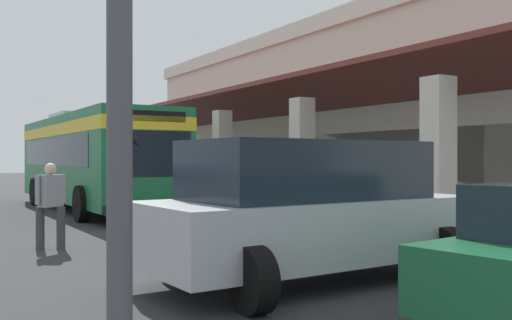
# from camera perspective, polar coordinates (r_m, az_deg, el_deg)

# --- Properties ---
(ground) EXTENTS (120.00, 120.00, 0.00)m
(ground) POSITION_cam_1_polar(r_m,az_deg,el_deg) (21.50, 11.09, -4.48)
(ground) COLOR #2D2D30
(curb_strip) EXTENTS (30.68, 0.50, 0.12)m
(curb_strip) POSITION_cam_1_polar(r_m,az_deg,el_deg) (21.10, -5.31, -4.40)
(curb_strip) COLOR #9E998E
(curb_strip) RESTS_ON ground
(plaza_building) EXTENTS (25.87, 15.25, 6.94)m
(plaza_building) POSITION_cam_1_polar(r_m,az_deg,el_deg) (26.62, 13.85, 3.89)
(plaza_building) COLOR beige
(plaza_building) RESTS_ON ground
(transit_bus) EXTENTS (11.23, 2.91, 3.34)m
(transit_bus) POSITION_cam_1_polar(r_m,az_deg,el_deg) (20.45, -15.71, 0.48)
(transit_bus) COLOR #196638
(transit_bus) RESTS_ON ground
(parked_suv_silver) EXTENTS (2.90, 4.91, 1.97)m
(parked_suv_silver) POSITION_cam_1_polar(r_m,az_deg,el_deg) (8.22, 5.29, -4.83)
(parked_suv_silver) COLOR #B2B5BA
(parked_suv_silver) RESTS_ON ground
(pedestrian) EXTENTS (0.46, 0.61, 1.64)m
(pedestrian) POSITION_cam_1_polar(r_m,az_deg,el_deg) (11.79, -19.43, -3.81)
(pedestrian) COLOR #38383D
(pedestrian) RESTS_ON ground
(potted_palm) EXTENTS (1.90, 1.77, 2.64)m
(potted_palm) POSITION_cam_1_polar(r_m,az_deg,el_deg) (26.84, -7.69, -2.16)
(potted_palm) COLOR brown
(potted_palm) RESTS_ON ground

